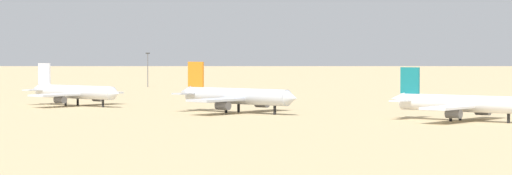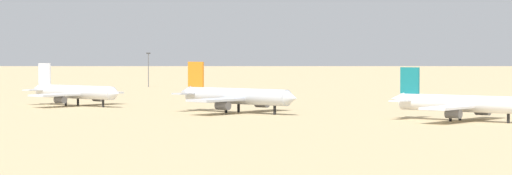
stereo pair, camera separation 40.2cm
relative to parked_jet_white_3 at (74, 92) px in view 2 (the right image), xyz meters
name	(u,v)px [view 2 (the right image)]	position (x,y,z in m)	size (l,w,h in m)	color
ground	(244,112)	(54.79, 0.78, -3.79)	(4000.00, 4000.00, 0.00)	tan
ridge_far_west	(388,28)	(-411.51, 1071.04, 40.77)	(377.26, 252.24, 89.12)	gray
parked_jet_white_3	(74,92)	(0.00, 0.00, 0.00)	(34.99, 29.61, 11.55)	silver
parked_jet_orange_4	(236,96)	(54.85, -2.83, 0.26)	(37.34, 31.67, 12.33)	silver
parked_jet_teal_5	(459,104)	(111.78, -1.53, -0.04)	(34.66, 29.32, 11.44)	white
light_pole_mid	(148,67)	(-74.78, 127.13, 4.50)	(1.80, 0.50, 14.21)	#59595E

